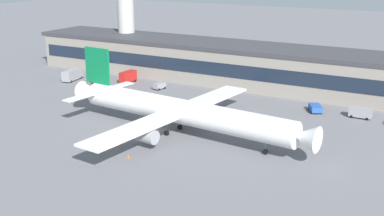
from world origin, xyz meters
name	(u,v)px	position (x,y,z in m)	size (l,w,h in m)	color
ground_plane	(158,130)	(0.00, 0.00, 0.00)	(600.00, 600.00, 0.00)	slate
terminal_building	(247,65)	(0.00, 49.33, 6.00)	(149.11, 19.99, 11.95)	gray
airliner	(179,111)	(5.39, 0.52, 5.19)	(61.44, 52.84, 16.52)	white
control_tower	(125,3)	(-47.70, 53.27, 22.01)	(10.91, 10.91, 35.64)	#B7B7B2
crew_van	(361,112)	(37.45, 31.51, 1.46)	(5.25, 2.37, 2.55)	gray
follow_me_car	(98,80)	(-40.17, 28.16, 1.09)	(2.74, 4.69, 1.85)	red
baggage_tug	(159,86)	(-19.68, 30.89, 1.09)	(2.66, 3.91, 1.85)	gray
fuel_truck	(73,74)	(-49.69, 27.30, 1.88)	(4.24, 8.76, 3.35)	gray
pushback_tractor	(315,108)	(26.58, 31.10, 1.05)	(4.55, 5.46, 1.75)	#2651A5
stair_truck	(128,76)	(-32.49, 33.11, 1.98)	(2.58, 6.06, 3.55)	red
traffic_cone_0	(128,156)	(3.85, -16.12, 0.35)	(0.55, 0.55, 0.69)	#F2590C
traffic_cone_1	(119,146)	(-1.15, -12.30, 0.28)	(0.45, 0.45, 0.57)	#F2590C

